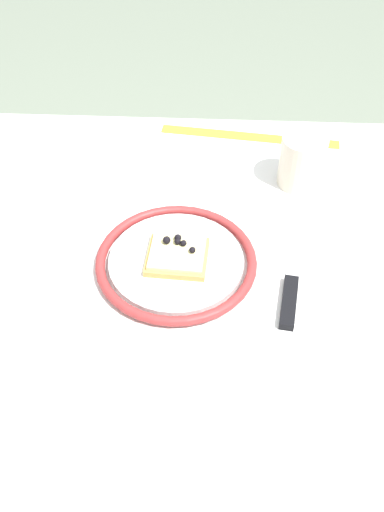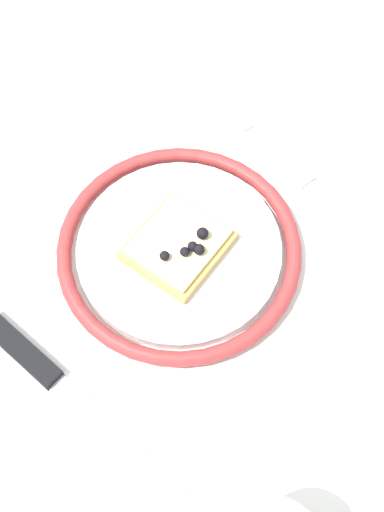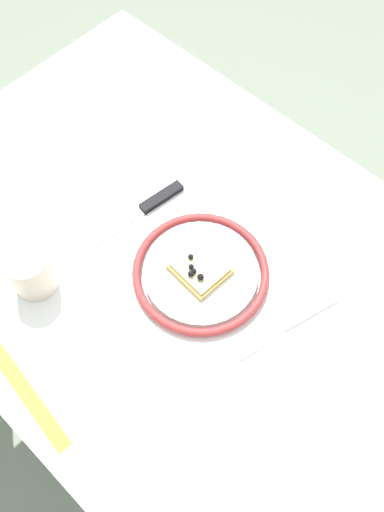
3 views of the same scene
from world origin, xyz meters
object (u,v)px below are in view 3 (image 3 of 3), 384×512
Objects in this scene: dining_table at (196,296)px; plate at (199,273)px; fork at (287,326)px; measuring_tape at (8,366)px; cup at (31,271)px; knife at (147,207)px; pizza_slice_near at (199,269)px.

plate is (-0.01, 0.00, 0.12)m from dining_table.
fork is 0.60× the size of measuring_tape.
cup reaches higher than fork.
cup is (0.03, 0.24, 0.04)m from knife.
cup is at bearing 47.81° from dining_table.
pizza_slice_near reaches higher than measuring_tape.
plate reaches higher than knife.
cup is at bearing 83.01° from knife.
measuring_tape reaches higher than dining_table.
plate is 0.01m from pizza_slice_near.
dining_table is 12.91× the size of pizza_slice_near.
knife is 0.37m from measuring_tape.
cup is at bearing 45.82° from plate.
knife is (0.16, -0.04, -0.00)m from plate.
knife is at bearing -96.99° from cup.
measuring_tape is (0.10, 0.33, 0.11)m from dining_table.
dining_table is 0.19m from knife.
knife is at bearing -12.18° from dining_table.
pizza_slice_near reaches higher than fork.
plate is at bearing -102.71° from measuring_tape.
fork reaches higher than measuring_tape.
pizza_slice_near is 0.38× the size of knife.
dining_table is 13.32× the size of cup.
plate is 0.72× the size of measuring_tape.
plate is 2.65× the size of cup.
pizza_slice_near is 0.17m from knife.
dining_table is at bearing 8.41° from fork.
pizza_slice_near is at bearing 167.43° from knife.
dining_table is at bearing -17.80° from plate.
pizza_slice_near is 0.17m from fork.
dining_table is 0.31m from cup.
pizza_slice_near is at bearing 160.57° from dining_table.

